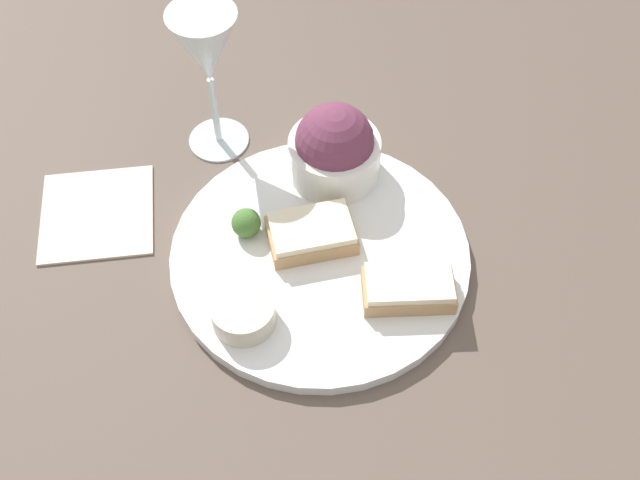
{
  "coord_description": "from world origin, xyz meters",
  "views": [
    {
      "loc": [
        0.15,
        -0.45,
        0.67
      ],
      "look_at": [
        0.0,
        0.0,
        0.03
      ],
      "focal_mm": 45.0,
      "sensor_mm": 36.0,
      "label": 1
    }
  ],
  "objects_px": {
    "napkin": "(97,213)",
    "cheese_toast_far": "(409,288)",
    "salad_bowl": "(334,149)",
    "wine_glass": "(206,54)",
    "sauce_ramekin": "(243,312)",
    "cheese_toast_near": "(311,233)"
  },
  "relations": [
    {
      "from": "salad_bowl",
      "to": "wine_glass",
      "type": "bearing_deg",
      "value": 174.23
    },
    {
      "from": "cheese_toast_far",
      "to": "napkin",
      "type": "xyz_separation_m",
      "value": [
        -0.34,
        0.0,
        -0.02
      ]
    },
    {
      "from": "wine_glass",
      "to": "napkin",
      "type": "xyz_separation_m",
      "value": [
        -0.08,
        -0.14,
        -0.12
      ]
    },
    {
      "from": "salad_bowl",
      "to": "sauce_ramekin",
      "type": "height_order",
      "value": "salad_bowl"
    },
    {
      "from": "sauce_ramekin",
      "to": "cheese_toast_near",
      "type": "distance_m",
      "value": 0.11
    },
    {
      "from": "wine_glass",
      "to": "salad_bowl",
      "type": "bearing_deg",
      "value": -5.77
    },
    {
      "from": "salad_bowl",
      "to": "napkin",
      "type": "height_order",
      "value": "salad_bowl"
    },
    {
      "from": "napkin",
      "to": "cheese_toast_far",
      "type": "bearing_deg",
      "value": -0.28
    },
    {
      "from": "sauce_ramekin",
      "to": "napkin",
      "type": "height_order",
      "value": "sauce_ramekin"
    },
    {
      "from": "sauce_ramekin",
      "to": "wine_glass",
      "type": "xyz_separation_m",
      "value": [
        -0.12,
        0.22,
        0.1
      ]
    },
    {
      "from": "cheese_toast_near",
      "to": "cheese_toast_far",
      "type": "height_order",
      "value": "same"
    },
    {
      "from": "napkin",
      "to": "sauce_ramekin",
      "type": "bearing_deg",
      "value": -21.33
    },
    {
      "from": "napkin",
      "to": "cheese_toast_near",
      "type": "bearing_deg",
      "value": 7.51
    },
    {
      "from": "cheese_toast_far",
      "to": "napkin",
      "type": "bearing_deg",
      "value": 179.72
    },
    {
      "from": "sauce_ramekin",
      "to": "cheese_toast_far",
      "type": "relative_size",
      "value": 0.61
    },
    {
      "from": "wine_glass",
      "to": "napkin",
      "type": "bearing_deg",
      "value": -119.86
    },
    {
      "from": "cheese_toast_near",
      "to": "cheese_toast_far",
      "type": "distance_m",
      "value": 0.11
    },
    {
      "from": "sauce_ramekin",
      "to": "wine_glass",
      "type": "height_order",
      "value": "wine_glass"
    },
    {
      "from": "sauce_ramekin",
      "to": "cheese_toast_far",
      "type": "bearing_deg",
      "value": 28.85
    },
    {
      "from": "wine_glass",
      "to": "cheese_toast_far",
      "type": "bearing_deg",
      "value": -28.8
    },
    {
      "from": "sauce_ramekin",
      "to": "cheese_toast_far",
      "type": "xyz_separation_m",
      "value": [
        0.14,
        0.08,
        -0.0
      ]
    },
    {
      "from": "salad_bowl",
      "to": "cheese_toast_far",
      "type": "height_order",
      "value": "salad_bowl"
    }
  ]
}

